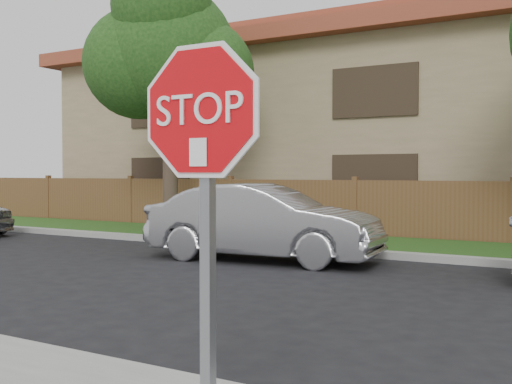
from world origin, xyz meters
The scene contains 5 objects.
far_curb centered at (0.00, 8.15, 0.07)m, with size 70.00×0.30×0.15m, color gray.
grass_strip centered at (0.00, 9.80, 0.06)m, with size 70.00×3.00×0.12m, color #1E4714.
tree_left centered at (-8.98, 9.57, 5.22)m, with size 4.80×3.90×7.78m.
stop_sign centered at (-0.14, -1.48, 1.83)m, with size 1.01×0.13×2.55m.
sedan_left centered at (-4.22, 6.60, 0.79)m, with size 1.67×4.80×1.58m, color #9D9DA1.
Camera 1 is at (1.69, -4.14, 1.83)m, focal length 42.00 mm.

